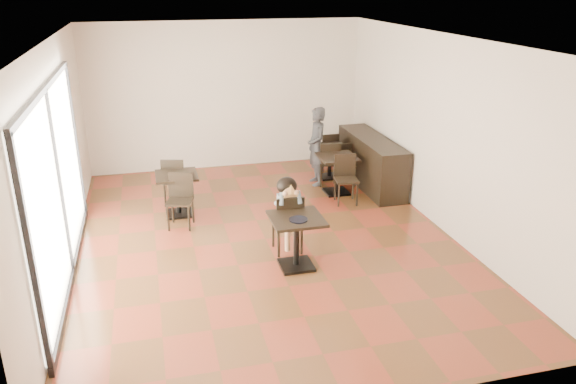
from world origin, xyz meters
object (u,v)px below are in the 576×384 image
object	(u,v)px
chair_mid_b	(346,180)
chair_back_a	(328,151)
child_table	(296,242)
child_chair	(287,222)
cafe_table_back	(329,162)
chair_back_b	(345,166)
chair_left_a	(176,181)
chair_left_b	(180,202)
cafe_table_mid	(337,175)
child	(287,215)
adult_patron	(317,146)
cafe_table_left	(178,195)
chair_mid_a	(328,163)

from	to	relation	value
chair_mid_b	chair_back_a	bearing A→B (deg)	89.46
child_table	child_chair	size ratio (longest dim) A/B	0.83
cafe_table_back	chair_back_b	bearing A→B (deg)	-75.47
chair_left_a	chair_back_b	xyz separation A→B (m)	(3.41, 0.16, -0.04)
chair_mid_b	chair_left_b	distance (m)	3.14
child_table	cafe_table_mid	xyz separation A→B (m)	(1.57, 2.77, -0.02)
cafe_table_back	chair_back_b	distance (m)	0.57
chair_left_a	chair_left_b	bearing A→B (deg)	105.43
child_table	child_chair	xyz separation A→B (m)	(-0.00, 0.55, 0.08)
cafe_table_mid	chair_back_b	distance (m)	0.47
child_table	cafe_table_mid	distance (m)	3.18
child	chair_mid_b	bearing A→B (deg)	46.71
child_table	child	size ratio (longest dim) A/B	0.66
child_chair	adult_patron	distance (m)	3.15
chair_left_a	chair_back_b	size ratio (longest dim) A/B	1.09
adult_patron	chair_left_a	world-z (taller)	adult_patron
chair_back_b	adult_patron	bearing A→B (deg)	154.53
child_table	chair_left_a	world-z (taller)	chair_left_a
chair_back_a	cafe_table_mid	bearing A→B (deg)	78.46
cafe_table_back	chair_back_b	xyz separation A→B (m)	(0.14, -0.55, 0.07)
chair_left_a	cafe_table_back	bearing A→B (deg)	-152.27
child_chair	cafe_table_mid	bearing A→B (deg)	-125.31
child_table	cafe_table_left	xyz separation A→B (m)	(-1.55, 2.42, -0.01)
chair_left_a	chair_back_b	distance (m)	3.42
chair_back_a	chair_back_b	distance (m)	1.10
child_chair	chair_back_a	xyz separation A→B (m)	(1.86, 3.68, -0.06)
cafe_table_left	chair_left_b	bearing A→B (deg)	-90.00
cafe_table_mid	chair_mid_a	distance (m)	0.56
chair_left_b	child_table	bearing A→B (deg)	-34.90
cafe_table_back	chair_back_a	bearing A→B (deg)	75.47
adult_patron	chair_mid_a	bearing A→B (deg)	74.12
adult_patron	chair_back_b	distance (m)	0.70
child_table	chair_back_b	xyz separation A→B (m)	(1.86, 3.13, 0.03)
chair_mid_b	child_chair	bearing A→B (deg)	-125.56
child_table	cafe_table_back	size ratio (longest dim) A/B	1.13
adult_patron	chair_mid_b	bearing A→B (deg)	11.27
chair_left_a	chair_back_a	world-z (taller)	chair_left_a
cafe_table_left	cafe_table_back	xyz separation A→B (m)	(3.27, 1.26, -0.03)
child_chair	adult_patron	size ratio (longest dim) A/B	0.59
child_chair	chair_back_a	world-z (taller)	child_chair
child_table	cafe_table_back	xyz separation A→B (m)	(1.72, 3.68, -0.05)
chair_mid_a	chair_back_a	size ratio (longest dim) A/B	1.08
chair_mid_b	chair_back_b	bearing A→B (deg)	80.00
cafe_table_mid	chair_back_b	xyz separation A→B (m)	(0.29, 0.37, 0.04)
child	adult_patron	size ratio (longest dim) A/B	0.75
cafe_table_left	child_chair	bearing A→B (deg)	-50.34
cafe_table_left	cafe_table_back	world-z (taller)	cafe_table_left
child_chair	chair_left_b	xyz separation A→B (m)	(-1.55, 1.32, -0.02)
child_chair	cafe_table_back	xyz separation A→B (m)	(1.72, 3.13, -0.13)
cafe_table_mid	chair_left_a	bearing A→B (deg)	176.27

